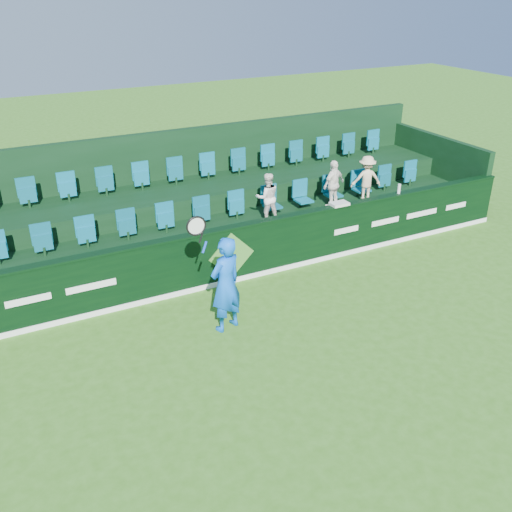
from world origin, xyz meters
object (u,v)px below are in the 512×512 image
spectator_middle (334,184)px  towel (339,204)px  spectator_right (366,179)px  tennis_player (225,284)px  drinks_bottle (399,189)px  spectator_left (267,197)px

spectator_middle → towel: 1.27m
towel → spectator_right: bearing=34.4°
tennis_player → spectator_middle: (4.38, 2.85, 0.45)m
towel → drinks_bottle: bearing=0.0°
spectator_left → spectator_middle: 1.95m
drinks_bottle → tennis_player: bearing=-162.8°
tennis_player → spectator_right: bearing=27.7°
tennis_player → spectator_middle: size_ratio=2.02×
tennis_player → spectator_right: size_ratio=2.06×
tennis_player → spectator_right: (5.43, 2.85, 0.43)m
tennis_player → spectator_middle: tennis_player is taller
spectator_left → towel: size_ratio=2.81×
spectator_right → drinks_bottle: (0.17, -1.12, 0.05)m
spectator_middle → spectator_right: bearing=162.9°
tennis_player → towel: (3.79, 1.73, 0.39)m
spectator_left → drinks_bottle: size_ratio=4.94×
spectator_right → towel: size_ratio=2.88×
tennis_player → spectator_left: tennis_player is taller
spectator_right → towel: (-1.64, -1.12, -0.04)m
spectator_left → spectator_right: spectator_right is taller
spectator_middle → towel: size_ratio=2.94×
tennis_player → spectator_left: 3.77m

